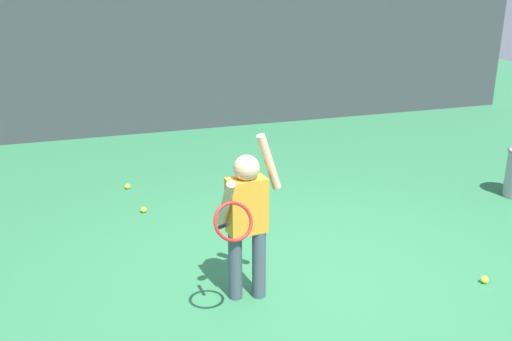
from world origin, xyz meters
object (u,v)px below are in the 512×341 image
Objects in this scene: tennis_ball_5 at (484,280)px; tennis_ball_6 at (144,210)px; tennis_ball_2 at (260,182)px; tennis_ball_3 at (128,186)px; tennis_player at (246,215)px.

tennis_ball_6 is (-2.56, 2.36, 0.00)m from tennis_ball_5.
tennis_ball_2 is at bearing 111.20° from tennis_ball_5.
tennis_ball_2 is 1.53m from tennis_ball_6.
tennis_ball_2 is at bearing -12.13° from tennis_ball_3.
tennis_ball_2 is 1.00× the size of tennis_ball_6.
tennis_ball_3 is at bearing 167.87° from tennis_ball_2.
tennis_ball_5 is (1.98, -0.39, -0.69)m from tennis_player.
tennis_ball_6 is at bearing 99.99° from tennis_player.
tennis_player reaches higher than tennis_ball_3.
tennis_ball_3 is 4.10m from tennis_ball_5.
tennis_ball_2 is at bearing 63.26° from tennis_player.
tennis_ball_6 is (-0.58, 1.97, -0.69)m from tennis_player.
tennis_ball_5 is (2.65, -3.13, 0.00)m from tennis_ball_3.
tennis_ball_5 and tennis_ball_6 have the same top height.
tennis_player is 2.13m from tennis_ball_5.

